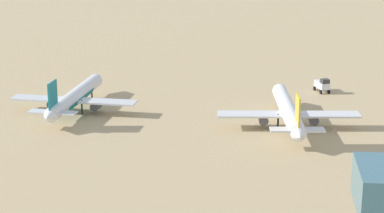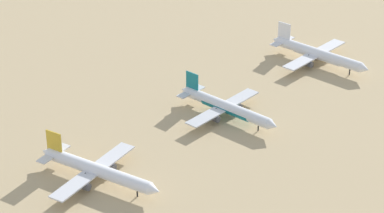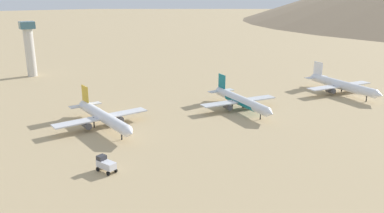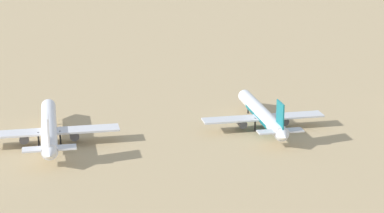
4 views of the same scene
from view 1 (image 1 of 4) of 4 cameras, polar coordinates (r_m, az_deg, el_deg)
ground_plane at (r=163.37m, az=7.86°, el=-1.49°), size 1800.00×1800.00×0.00m
parked_jet_2 at (r=160.79m, az=7.72°, el=-0.35°), size 39.35×32.05×11.34m
parked_jet_3 at (r=173.44m, az=-9.37°, el=0.75°), size 38.12×31.01×10.99m
service_truck at (r=192.23m, az=10.41°, el=1.74°), size 5.68×4.28×3.90m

